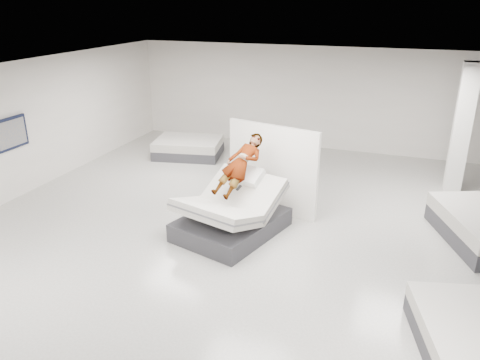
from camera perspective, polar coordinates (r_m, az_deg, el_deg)
The scene contains 9 objects.
room at distance 8.59m, azimuth 0.28°, elevation 1.20°, with size 14.00×14.04×3.20m.
hero_bed at distance 9.60m, azimuth -1.05°, elevation -4.25°, with size 2.16×2.53×1.26m.
person at distance 9.49m, azimuth 0.03°, elevation 0.96°, with size 0.58×0.38×1.58m, color slate.
remote at distance 9.17m, azimuth -0.15°, elevation -0.96°, with size 0.05×0.14×0.03m, color black.
divider_panel at distance 10.42m, azimuth 3.94°, elevation 1.34°, with size 2.21×0.10×2.01m, color white.
flat_bed_right_near at distance 7.42m, azimuth 26.49°, elevation -16.78°, with size 1.80×2.12×0.50m.
flat_bed_left_far at distance 14.48m, azimuth -6.28°, elevation 3.97°, with size 2.20×1.82×0.54m.
column at distance 12.51m, azimuth 25.40°, elevation 5.59°, with size 0.40×0.40×3.20m, color white.
wall_poster at distance 12.22m, azimuth -26.13°, elevation 5.13°, with size 0.06×0.95×0.75m.
Camera 1 is at (2.73, -7.59, 4.56)m, focal length 35.00 mm.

